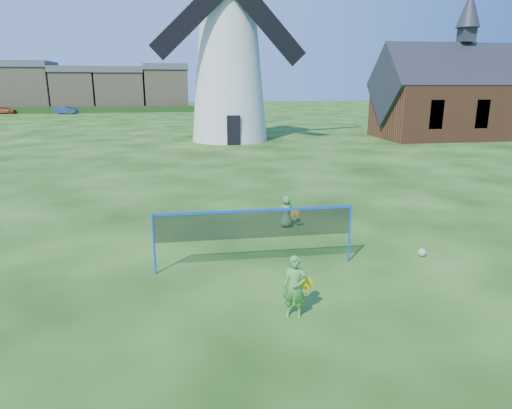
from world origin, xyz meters
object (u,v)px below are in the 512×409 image
object	(u,v)px
windmill	(229,59)
player_girl	(295,287)
badminton_net	(255,225)
car_left	(4,110)
chapel	(460,98)
car_right	(66,110)
player_boy	(287,212)
play_ball	(422,252)

from	to	relation	value
windmill	player_girl	size ratio (longest dim) A/B	13.75
badminton_net	car_left	bearing A→B (deg)	113.89
chapel	badminton_net	size ratio (longest dim) A/B	2.78
player_girl	car_right	distance (m)	69.63
player_girl	player_boy	distance (m)	5.95
chapel	car_left	bearing A→B (deg)	141.89
player_boy	car_right	size ratio (longest dim) A/B	0.30
car_right	badminton_net	bearing A→B (deg)	-147.84
chapel	player_boy	distance (m)	30.29
car_left	car_right	distance (m)	9.51
windmill	chapel	xyz separation A→B (m)	(19.58, -1.10, -3.10)
chapel	play_ball	distance (m)	30.94
windmill	car_left	size ratio (longest dim) A/B	5.25
player_girl	player_boy	world-z (taller)	player_girl
windmill	car_left	world-z (taller)	windmill
badminton_net	player_girl	world-z (taller)	badminton_net
windmill	chapel	world-z (taller)	windmill
badminton_net	car_right	world-z (taller)	badminton_net
car_left	player_boy	bearing A→B (deg)	-153.48
windmill	play_ball	bearing A→B (deg)	-84.51
player_girl	car_left	xyz separation A→B (m)	(-29.36, 68.02, -0.07)
chapel	player_boy	xyz separation A→B (m)	(-20.10, -22.48, -2.82)
player_boy	car_left	size ratio (longest dim) A/B	0.31
badminton_net	windmill	bearing A→B (deg)	85.60
player_boy	play_ball	xyz separation A→B (m)	(3.08, -3.15, -0.41)
player_girl	player_boy	size ratio (longest dim) A/B	1.24
windmill	car_right	bearing A→B (deg)	120.08
car_right	car_left	bearing A→B (deg)	97.34
player_boy	windmill	bearing A→B (deg)	-92.96
chapel	badminton_net	distance (m)	33.67
car_left	chapel	bearing A→B (deg)	-127.73
chapel	player_girl	xyz separation A→B (m)	(-21.25, -28.32, -2.69)
play_ball	car_right	size ratio (longest dim) A/B	0.06
player_girl	car_right	bearing A→B (deg)	126.46
windmill	chapel	bearing A→B (deg)	-3.21
player_boy	play_ball	bearing A→B (deg)	132.65
player_girl	play_ball	distance (m)	5.04
chapel	car_left	distance (m)	64.38
windmill	car_right	distance (m)	43.50
car_left	player_girl	bearing A→B (deg)	-156.27
player_girl	car_left	bearing A→B (deg)	133.17
badminton_net	play_ball	xyz separation A→B (m)	(4.63, 0.06, -1.03)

